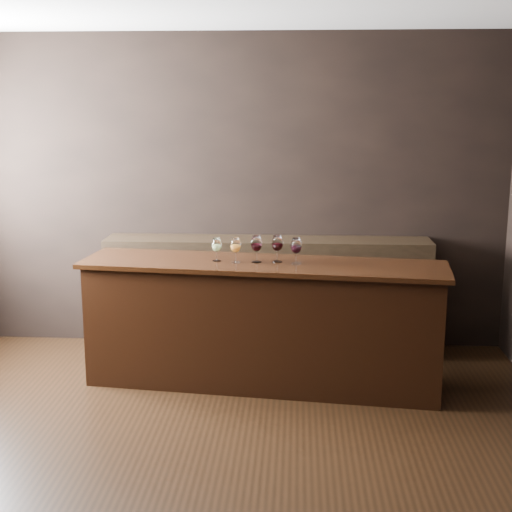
# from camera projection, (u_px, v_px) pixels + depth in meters

# --- Properties ---
(ground) EXTENTS (5.00, 5.00, 0.00)m
(ground) POSITION_uv_depth(u_px,v_px,m) (193.00, 458.00, 4.50)
(ground) COLOR black
(ground) RESTS_ON ground
(room_shell) EXTENTS (5.02, 4.52, 2.81)m
(room_shell) POSITION_uv_depth(u_px,v_px,m) (152.00, 169.00, 4.24)
(room_shell) COLOR black
(room_shell) RESTS_ON ground
(bar_counter) EXTENTS (2.78, 0.90, 0.95)m
(bar_counter) POSITION_uv_depth(u_px,v_px,m) (262.00, 326.00, 5.59)
(bar_counter) COLOR black
(bar_counter) RESTS_ON ground
(bar_top) EXTENTS (2.88, 0.98, 0.04)m
(bar_top) POSITION_uv_depth(u_px,v_px,m) (262.00, 265.00, 5.48)
(bar_top) COLOR black
(bar_top) RESTS_ON bar_counter
(back_bar_shelf) EXTENTS (2.85, 0.40, 1.03)m
(back_bar_shelf) POSITION_uv_depth(u_px,v_px,m) (267.00, 295.00, 6.35)
(back_bar_shelf) COLOR black
(back_bar_shelf) RESTS_ON ground
(glass_white) EXTENTS (0.08, 0.08, 0.18)m
(glass_white) POSITION_uv_depth(u_px,v_px,m) (217.00, 245.00, 5.51)
(glass_white) COLOR white
(glass_white) RESTS_ON bar_top
(glass_amber) EXTENTS (0.08, 0.08, 0.19)m
(glass_amber) POSITION_uv_depth(u_px,v_px,m) (235.00, 246.00, 5.46)
(glass_amber) COLOR white
(glass_amber) RESTS_ON bar_top
(glass_red_a) EXTENTS (0.09, 0.09, 0.21)m
(glass_red_a) POSITION_uv_depth(u_px,v_px,m) (256.00, 244.00, 5.47)
(glass_red_a) COLOR white
(glass_red_a) RESTS_ON bar_top
(glass_red_b) EXTENTS (0.09, 0.09, 0.21)m
(glass_red_b) POSITION_uv_depth(u_px,v_px,m) (277.00, 244.00, 5.47)
(glass_red_b) COLOR white
(glass_red_b) RESTS_ON bar_top
(glass_red_c) EXTENTS (0.09, 0.09, 0.20)m
(glass_red_c) POSITION_uv_depth(u_px,v_px,m) (296.00, 246.00, 5.41)
(glass_red_c) COLOR white
(glass_red_c) RESTS_ON bar_top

